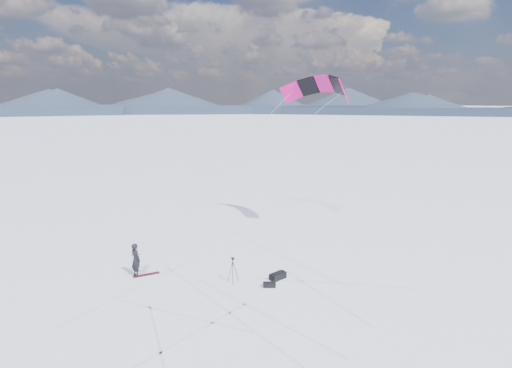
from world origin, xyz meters
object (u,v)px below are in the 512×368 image
tripod (233,267)px  snowkiter (137,276)px  gear_bag_a (278,276)px  snowboard (146,275)px  gear_bag_b (269,285)px

tripod → snowkiter: bearing=142.4°
tripod → gear_bag_a: bearing=-18.0°
snowboard → gear_bag_a: size_ratio=1.42×
snowkiter → gear_bag_b: 7.17m
snowkiter → gear_bag_a: (6.33, -4.04, 0.18)m
tripod → gear_bag_a: size_ratio=1.37×
snowkiter → gear_bag_a: size_ratio=1.84×
tripod → gear_bag_b: (1.35, -1.38, -0.74)m
snowkiter → gear_bag_a: bearing=-138.6°
snowboard → gear_bag_a: (5.85, -3.92, 0.16)m
snowboard → gear_bag_b: gear_bag_b is taller
tripod → gear_bag_a: (2.24, -0.77, -0.69)m
tripod → gear_bag_a: 2.46m
snowkiter → gear_bag_a: 7.52m
snowkiter → tripod: size_ratio=1.34×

